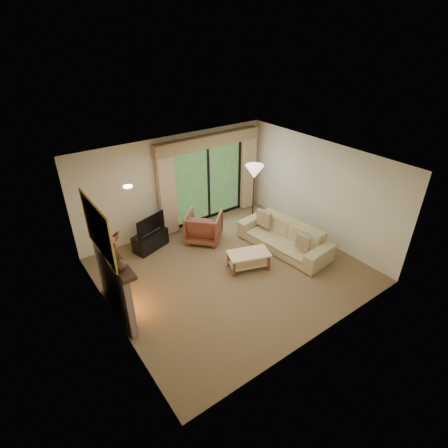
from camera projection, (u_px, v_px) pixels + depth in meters
floor at (232, 270)px, 8.13m from camera, size 5.50×5.50×0.00m
ceiling at (233, 164)px, 6.84m from camera, size 5.50×5.50×0.00m
wall_back at (176, 184)px, 9.25m from camera, size 5.00×0.00×5.00m
wall_front at (324, 282)px, 5.73m from camera, size 5.00×0.00×5.00m
wall_left at (106, 267)px, 6.09m from camera, size 0.00×5.00×5.00m
wall_right at (318, 191)px, 8.88m from camera, size 0.00×5.00×5.00m
fireplace at (114, 285)px, 6.60m from camera, size 0.24×1.70×1.37m
mirror at (98, 229)px, 5.93m from camera, size 0.07×1.45×1.02m
sliding_door at (208, 183)px, 9.82m from camera, size 2.26×0.10×2.16m
curtain_left at (167, 193)px, 9.01m from camera, size 0.45×0.18×2.35m
curtain_right at (248, 171)px, 10.38m from camera, size 0.45×0.18×2.35m
cornice at (209, 141)px, 9.15m from camera, size 3.20×0.24×0.32m
media_console at (150, 240)px, 8.83m from camera, size 0.98×0.67×0.45m
tv at (148, 224)px, 8.60m from camera, size 0.85×0.38×0.50m
armchair at (204, 226)px, 9.09m from camera, size 1.24×1.24×0.81m
sofa at (284, 237)px, 8.75m from camera, size 1.22×2.49×0.70m
pillow_near at (303, 242)px, 8.11m from camera, size 0.13×0.36×0.35m
pillow_far at (264, 218)px, 9.07m from camera, size 0.16×0.43×0.42m
coffee_table at (248, 260)px, 8.10m from camera, size 1.07×0.80×0.43m
floor_lamp at (253, 197)px, 9.47m from camera, size 0.50×0.50×1.81m
vase at (119, 264)px, 5.84m from camera, size 0.25×0.25×0.25m
branches at (107, 244)px, 6.14m from camera, size 0.54×0.50×0.50m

